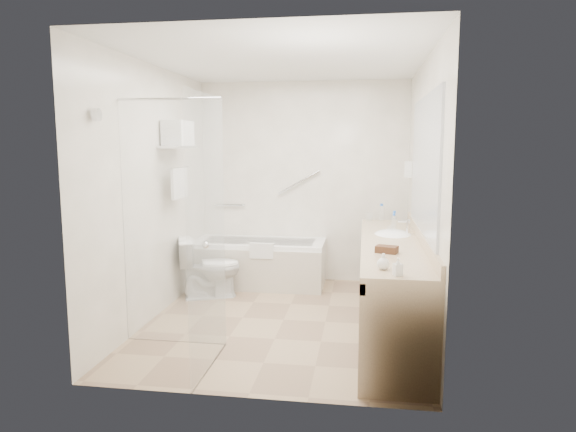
# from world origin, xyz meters

# --- Properties ---
(floor) EXTENTS (3.20, 3.20, 0.00)m
(floor) POSITION_xyz_m (0.00, 0.00, 0.00)
(floor) COLOR tan
(floor) RESTS_ON ground
(ceiling) EXTENTS (2.60, 3.20, 0.10)m
(ceiling) POSITION_xyz_m (0.00, 0.00, 2.50)
(ceiling) COLOR silver
(ceiling) RESTS_ON wall_back
(wall_back) EXTENTS (2.60, 0.10, 2.50)m
(wall_back) POSITION_xyz_m (0.00, 1.60, 1.25)
(wall_back) COLOR white
(wall_back) RESTS_ON ground
(wall_front) EXTENTS (2.60, 0.10, 2.50)m
(wall_front) POSITION_xyz_m (0.00, -1.60, 1.25)
(wall_front) COLOR white
(wall_front) RESTS_ON ground
(wall_left) EXTENTS (0.10, 3.20, 2.50)m
(wall_left) POSITION_xyz_m (-1.30, 0.00, 1.25)
(wall_left) COLOR white
(wall_left) RESTS_ON ground
(wall_right) EXTENTS (0.10, 3.20, 2.50)m
(wall_right) POSITION_xyz_m (1.30, 0.00, 1.25)
(wall_right) COLOR white
(wall_right) RESTS_ON ground
(bathtub) EXTENTS (1.60, 0.73, 0.59)m
(bathtub) POSITION_xyz_m (-0.50, 1.24, 0.28)
(bathtub) COLOR white
(bathtub) RESTS_ON floor
(grab_bar_short) EXTENTS (0.40, 0.03, 0.03)m
(grab_bar_short) POSITION_xyz_m (-0.95, 1.56, 0.95)
(grab_bar_short) COLOR silver
(grab_bar_short) RESTS_ON wall_back
(grab_bar_long) EXTENTS (0.53, 0.03, 0.33)m
(grab_bar_long) POSITION_xyz_m (-0.05, 1.56, 1.25)
(grab_bar_long) COLOR silver
(grab_bar_long) RESTS_ON wall_back
(shower_enclosure) EXTENTS (0.96, 0.91, 2.11)m
(shower_enclosure) POSITION_xyz_m (-0.63, -0.93, 1.07)
(shower_enclosure) COLOR silver
(shower_enclosure) RESTS_ON floor
(towel_shelf) EXTENTS (0.24, 0.55, 0.81)m
(towel_shelf) POSITION_xyz_m (-1.17, 0.35, 1.75)
(towel_shelf) COLOR silver
(towel_shelf) RESTS_ON wall_left
(vanity_counter) EXTENTS (0.55, 2.70, 0.95)m
(vanity_counter) POSITION_xyz_m (1.02, -0.15, 0.64)
(vanity_counter) COLOR #CCB088
(vanity_counter) RESTS_ON floor
(sink) EXTENTS (0.40, 0.52, 0.14)m
(sink) POSITION_xyz_m (1.05, 0.25, 0.82)
(sink) COLOR white
(sink) RESTS_ON vanity_counter
(faucet) EXTENTS (0.03, 0.03, 0.14)m
(faucet) POSITION_xyz_m (1.20, 0.25, 0.93)
(faucet) COLOR silver
(faucet) RESTS_ON vanity_counter
(mirror) EXTENTS (0.02, 2.00, 1.20)m
(mirror) POSITION_xyz_m (1.29, -0.15, 1.55)
(mirror) COLOR #ABB0B8
(mirror) RESTS_ON wall_right
(hairdryer_unit) EXTENTS (0.08, 0.10, 0.18)m
(hairdryer_unit) POSITION_xyz_m (1.25, 1.05, 1.45)
(hairdryer_unit) COLOR silver
(hairdryer_unit) RESTS_ON wall_right
(toilet) EXTENTS (0.78, 0.61, 0.68)m
(toilet) POSITION_xyz_m (-0.95, 0.64, 0.34)
(toilet) COLOR white
(toilet) RESTS_ON floor
(amenity_basket) EXTENTS (0.20, 0.16, 0.06)m
(amenity_basket) POSITION_xyz_m (0.96, -0.66, 0.88)
(amenity_basket) COLOR #4D2C1B
(amenity_basket) RESTS_ON vanity_counter
(soap_bottle_a) EXTENTS (0.10, 0.13, 0.06)m
(soap_bottle_a) POSITION_xyz_m (1.00, -1.40, 0.88)
(soap_bottle_a) COLOR silver
(soap_bottle_a) RESTS_ON vanity_counter
(soap_bottle_b) EXTENTS (0.12, 0.14, 0.09)m
(soap_bottle_b) POSITION_xyz_m (0.91, -1.23, 0.89)
(soap_bottle_b) COLOR silver
(soap_bottle_b) RESTS_ON vanity_counter
(water_bottle_left) EXTENTS (0.05, 0.05, 0.17)m
(water_bottle_left) POSITION_xyz_m (1.08, 0.49, 0.93)
(water_bottle_left) COLOR silver
(water_bottle_left) RESTS_ON vanity_counter
(water_bottle_mid) EXTENTS (0.06, 0.06, 0.20)m
(water_bottle_mid) POSITION_xyz_m (0.97, 1.10, 0.94)
(water_bottle_mid) COLOR silver
(water_bottle_mid) RESTS_ON vanity_counter
(water_bottle_right) EXTENTS (0.06, 0.06, 0.19)m
(water_bottle_right) POSITION_xyz_m (1.09, 0.59, 0.94)
(water_bottle_right) COLOR silver
(water_bottle_right) RESTS_ON vanity_counter
(drinking_glass_near) EXTENTS (0.09, 0.09, 0.10)m
(drinking_glass_near) POSITION_xyz_m (0.83, 1.08, 0.90)
(drinking_glass_near) COLOR silver
(drinking_glass_near) RESTS_ON vanity_counter
(drinking_glass_far) EXTENTS (0.07, 0.07, 0.08)m
(drinking_glass_far) POSITION_xyz_m (1.03, 0.23, 0.89)
(drinking_glass_far) COLOR silver
(drinking_glass_far) RESTS_ON vanity_counter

